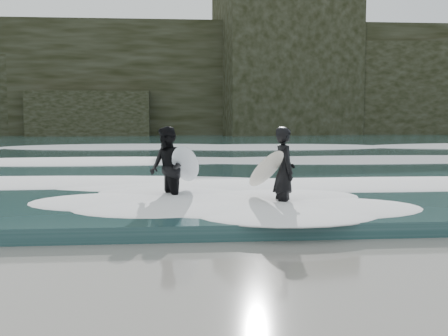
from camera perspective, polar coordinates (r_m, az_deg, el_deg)
The scene contains 8 objects.
ground at distance 6.86m, azimuth 3.66°, elevation -13.29°, with size 120.00×120.00×0.00m, color #8C674E.
sea at distance 35.49m, azimuth -3.49°, elevation 2.29°, with size 90.00×52.00×0.30m, color #214243.
headland at distance 52.49m, azimuth -4.06°, elevation 8.67°, with size 70.00×9.00×10.00m, color black.
foam_near at distance 15.55m, azimuth -1.39°, elevation -1.09°, with size 60.00×3.20×0.20m, color white.
foam_mid at distance 22.51m, azimuth -2.55°, elevation 1.04°, with size 60.00×4.00×0.24m, color white.
foam_far at distance 31.48m, azimuth -3.29°, elevation 2.41°, with size 60.00×4.80×0.30m, color white.
surfer_left at distance 12.13m, azimuth 5.89°, elevation -0.34°, with size 1.06×1.81×1.92m.
surfer_right at distance 12.90m, azimuth -5.58°, elevation 0.03°, with size 1.35×2.14×1.92m.
Camera 1 is at (-1.00, -6.41, 2.23)m, focal length 45.00 mm.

